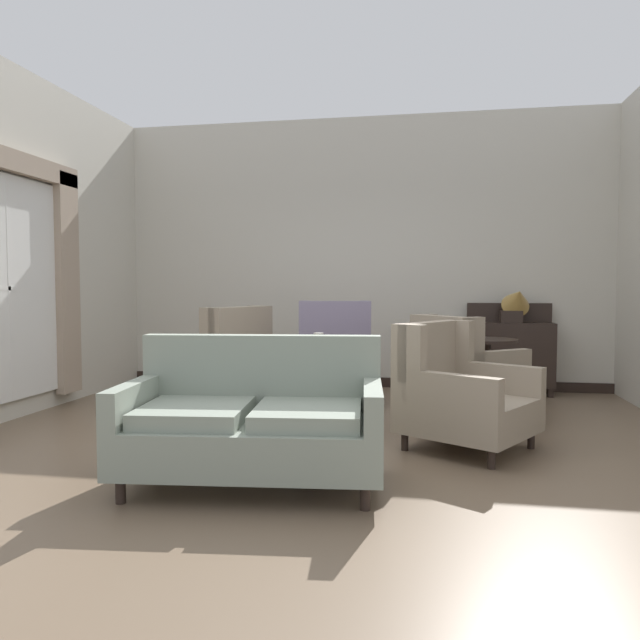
% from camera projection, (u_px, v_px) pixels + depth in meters
% --- Properties ---
extents(ground, '(8.56, 8.56, 0.00)m').
position_uv_depth(ground, '(317.00, 448.00, 4.67)').
color(ground, brown).
extents(wall_back, '(6.28, 0.08, 3.37)m').
position_uv_depth(wall_back, '(360.00, 253.00, 7.54)').
color(wall_back, beige).
rests_on(wall_back, ground).
extents(wall_left, '(0.08, 4.21, 3.37)m').
position_uv_depth(wall_left, '(34.00, 244.00, 6.00)').
color(wall_left, beige).
rests_on(wall_left, ground).
extents(baseboard_back, '(6.12, 0.03, 0.12)m').
position_uv_depth(baseboard_back, '(359.00, 382.00, 7.57)').
color(baseboard_back, black).
rests_on(baseboard_back, ground).
extents(window_with_curtains, '(0.12, 2.03, 2.38)m').
position_uv_depth(window_with_curtains, '(10.00, 271.00, 5.52)').
color(window_with_curtains, silver).
extents(coffee_table, '(0.77, 0.77, 0.49)m').
position_uv_depth(coffee_table, '(325.00, 386.00, 5.23)').
color(coffee_table, black).
rests_on(coffee_table, ground).
extents(porcelain_vase, '(0.15, 0.15, 0.36)m').
position_uv_depth(porcelain_vase, '(319.00, 356.00, 5.25)').
color(porcelain_vase, beige).
rests_on(porcelain_vase, coffee_table).
extents(settee, '(1.69, 1.02, 0.93)m').
position_uv_depth(settee, '(254.00, 422.00, 3.80)').
color(settee, gray).
rests_on(settee, ground).
extents(armchair_back_corner, '(0.85, 0.93, 1.11)m').
position_uv_depth(armchair_back_corner, '(335.00, 362.00, 6.34)').
color(armchair_back_corner, slate).
rests_on(armchair_back_corner, ground).
extents(armchair_near_sideboard, '(1.12, 1.10, 0.99)m').
position_uv_depth(armchair_near_sideboard, '(463.00, 375.00, 5.60)').
color(armchair_near_sideboard, gray).
rests_on(armchair_near_sideboard, ground).
extents(armchair_foreground_right, '(1.18, 1.18, 0.97)m').
position_uv_depth(armchair_foreground_right, '(458.00, 395.00, 4.65)').
color(armchair_foreground_right, gray).
rests_on(armchair_foreground_right, ground).
extents(armchair_far_left, '(1.15, 1.10, 1.06)m').
position_uv_depth(armchair_far_left, '(221.00, 367.00, 6.15)').
color(armchair_far_left, gray).
rests_on(armchair_far_left, ground).
extents(side_table, '(0.59, 0.59, 0.74)m').
position_uv_depth(side_table, '(487.00, 368.00, 5.97)').
color(side_table, black).
rests_on(side_table, ground).
extents(sideboard, '(0.97, 0.34, 1.07)m').
position_uv_depth(sideboard, '(510.00, 353.00, 7.00)').
color(sideboard, black).
rests_on(sideboard, ground).
extents(gramophone, '(0.35, 0.44, 0.50)m').
position_uv_depth(gramophone, '(516.00, 302.00, 6.87)').
color(gramophone, black).
rests_on(gramophone, sideboard).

